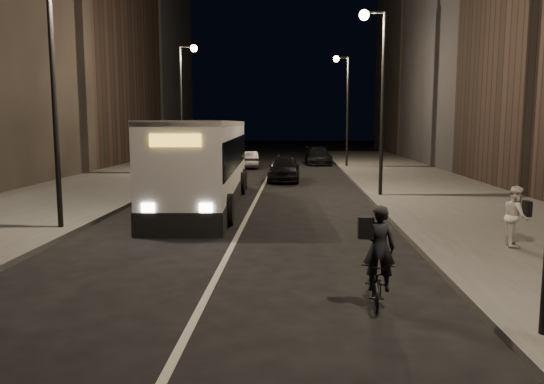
# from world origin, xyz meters

# --- Properties ---
(ground) EXTENTS (180.00, 180.00, 0.00)m
(ground) POSITION_xyz_m (0.00, 0.00, 0.00)
(ground) COLOR black
(ground) RESTS_ON ground
(sidewalk_right) EXTENTS (7.00, 70.00, 0.16)m
(sidewalk_right) POSITION_xyz_m (8.50, 14.00, 0.08)
(sidewalk_right) COLOR #3E3E3B
(sidewalk_right) RESTS_ON ground
(sidewalk_left) EXTENTS (7.00, 70.00, 0.16)m
(sidewalk_left) POSITION_xyz_m (-8.50, 14.00, 0.08)
(sidewalk_left) COLOR #3E3E3B
(sidewalk_left) RESTS_ON ground
(building_row_right) EXTENTS (8.00, 61.00, 21.00)m
(building_row_right) POSITION_xyz_m (16.00, 27.50, 10.50)
(building_row_right) COLOR black
(building_row_right) RESTS_ON ground
(building_row_left) EXTENTS (8.00, 61.00, 22.00)m
(building_row_left) POSITION_xyz_m (-16.00, 28.50, 11.00)
(building_row_left) COLOR black
(building_row_left) RESTS_ON ground
(streetlight_right_mid) EXTENTS (1.20, 0.44, 8.12)m
(streetlight_right_mid) POSITION_xyz_m (5.33, 12.00, 5.36)
(streetlight_right_mid) COLOR black
(streetlight_right_mid) RESTS_ON sidewalk_right
(streetlight_right_far) EXTENTS (1.20, 0.44, 8.12)m
(streetlight_right_far) POSITION_xyz_m (5.33, 28.00, 5.36)
(streetlight_right_far) COLOR black
(streetlight_right_far) RESTS_ON sidewalk_right
(streetlight_left_near) EXTENTS (1.20, 0.44, 8.12)m
(streetlight_left_near) POSITION_xyz_m (-5.33, 4.00, 5.36)
(streetlight_left_near) COLOR black
(streetlight_left_near) RESTS_ON sidewalk_left
(streetlight_left_far) EXTENTS (1.20, 0.44, 8.12)m
(streetlight_left_far) POSITION_xyz_m (-5.33, 22.00, 5.36)
(streetlight_left_far) COLOR black
(streetlight_left_far) RESTS_ON sidewalk_left
(city_bus) EXTENTS (3.47, 12.98, 3.47)m
(city_bus) POSITION_xyz_m (-2.03, 9.69, 1.89)
(city_bus) COLOR silver
(city_bus) RESTS_ON ground
(cyclist_on_bicycle) EXTENTS (0.76, 1.72, 1.93)m
(cyclist_on_bicycle) POSITION_xyz_m (3.28, -2.33, 0.64)
(cyclist_on_bicycle) COLOR black
(cyclist_on_bicycle) RESTS_ON ground
(pedestrian_woman) EXTENTS (0.75, 0.88, 1.60)m
(pedestrian_woman) POSITION_xyz_m (7.56, 2.00, 0.96)
(pedestrian_woman) COLOR beige
(pedestrian_woman) RESTS_ON sidewalk_right
(car_near) EXTENTS (1.85, 4.49, 1.52)m
(car_near) POSITION_xyz_m (1.08, 18.79, 0.76)
(car_near) COLOR black
(car_near) RESTS_ON ground
(car_mid) EXTENTS (1.84, 4.00, 1.27)m
(car_mid) POSITION_xyz_m (-1.81, 27.78, 0.64)
(car_mid) COLOR #3B3B3E
(car_mid) RESTS_ON ground
(car_far) EXTENTS (2.25, 5.02, 1.43)m
(car_far) POSITION_xyz_m (3.60, 31.60, 0.72)
(car_far) COLOR black
(car_far) RESTS_ON ground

